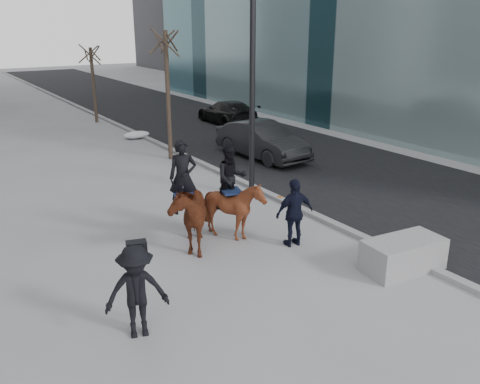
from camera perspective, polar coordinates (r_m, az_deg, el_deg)
ground at (r=11.94m, az=3.17°, el=-8.39°), size 120.00×120.00×0.00m
road at (r=23.48m, az=2.64°, el=5.26°), size 8.00×90.00×0.01m
curb at (r=21.45m, az=-6.11°, el=4.03°), size 0.25×90.00×0.12m
planter at (r=12.23m, az=17.83°, el=-6.72°), size 1.94×1.11×0.74m
car_near at (r=21.13m, az=2.48°, el=5.82°), size 1.90×4.65×1.50m
car_far at (r=28.46m, az=-1.47°, el=8.95°), size 1.97×4.54×1.30m
tree_near at (r=20.84m, az=-8.11°, el=11.31°), size 1.20×1.20×5.68m
tree_far at (r=29.86m, az=-16.15°, el=11.84°), size 1.20×1.20×4.54m
mounted_left at (r=12.64m, az=-6.04°, el=-1.87°), size 1.75×2.32×2.73m
mounted_right at (r=13.09m, az=-0.72°, el=-1.18°), size 1.64×1.75×2.46m
feeder at (r=12.76m, az=6.15°, el=-2.34°), size 1.08×0.93×1.75m
camera_crew at (r=9.32m, az=-11.54°, el=-10.88°), size 1.27×0.93×1.75m
lamppost at (r=15.80m, az=1.52°, el=17.07°), size 0.25×0.85×9.09m
snow_piles at (r=20.37m, az=-5.49°, el=3.55°), size 1.31×16.50×0.33m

